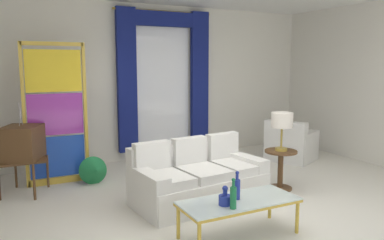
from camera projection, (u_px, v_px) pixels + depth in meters
name	position (u px, v px, depth m)	size (l,w,h in m)	color
ground_plane	(228.00, 207.00, 5.08)	(16.00, 16.00, 0.00)	silver
wall_rear	(145.00, 83.00, 7.56)	(8.00, 0.12, 3.00)	white
wall_right	(381.00, 84.00, 7.04)	(0.12, 7.00, 3.00)	white
curtained_window	(164.00, 70.00, 7.53)	(2.00, 0.17, 2.70)	white
couch_white_long	(196.00, 179.00, 5.28)	(1.84, 1.09, 0.86)	white
coffee_table	(239.00, 203.00, 4.19)	(1.31, 0.56, 0.41)	silver
bottle_blue_decanter	(233.00, 196.00, 3.92)	(0.07, 0.07, 0.32)	#196B3D
bottle_crystal_tall	(225.00, 199.00, 4.02)	(0.13, 0.13, 0.21)	navy
bottle_amber_squat	(237.00, 188.00, 4.19)	(0.07, 0.07, 0.32)	navy
vintage_tv	(22.00, 144.00, 5.52)	(0.71, 0.75, 1.35)	brown
armchair_white	(290.00, 146.00, 7.50)	(1.09, 1.08, 0.80)	white
stained_glass_divider	(56.00, 117.00, 5.94)	(0.95, 0.05, 2.20)	gold
peacock_figurine	(95.00, 171.00, 5.99)	(0.44, 0.60, 0.50)	beige
round_side_table	(280.00, 166.00, 5.76)	(0.48, 0.48, 0.59)	brown
table_lamp_brass	(282.00, 122.00, 5.67)	(0.32, 0.32, 0.57)	#B29338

